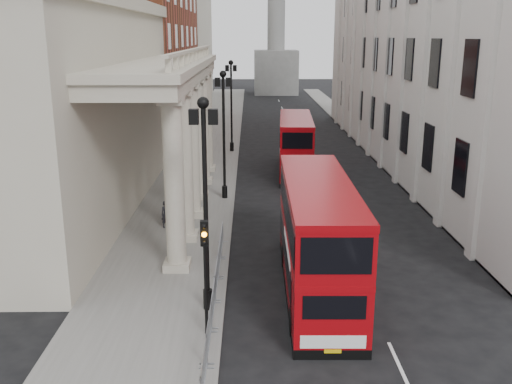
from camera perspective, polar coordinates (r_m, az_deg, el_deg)
name	(u,v)px	position (r m, az deg, el deg)	size (l,w,h in m)	color
ground	(218,367)	(19.66, -3.83, -17.10)	(260.00, 260.00, 0.00)	black
sidewalk_west	(201,166)	(47.91, -5.51, 2.64)	(6.00, 140.00, 0.12)	slate
sidewalk_east	(398,165)	(49.32, 13.98, 2.62)	(3.00, 140.00, 0.12)	slate
kerb	(236,165)	(47.74, -1.98, 2.67)	(0.20, 140.00, 0.14)	slate
portico_building	(58,114)	(36.73, -19.17, 7.41)	(9.00, 28.00, 12.00)	#A9A18E
brick_building	(143,31)	(65.60, -11.22, 15.47)	(9.00, 32.00, 22.00)	brown
west_building_far	(179,39)	(97.26, -7.74, 14.90)	(9.00, 30.00, 20.00)	#A9A18E
east_building	(432,11)	(50.85, 17.19, 16.91)	(8.00, 55.00, 25.00)	beige
monument_column	(276,5)	(108.82, 2.05, 18.20)	(8.00, 8.00, 54.20)	#60605E
lamp_post_south	(205,192)	(21.39, -5.10, 0.03)	(1.05, 0.44, 8.32)	black
lamp_post_mid	(224,126)	(37.04, -3.24, 6.58)	(1.05, 0.44, 8.32)	black
lamp_post_north	(231,100)	(52.89, -2.49, 9.23)	(1.05, 0.44, 8.32)	black
traffic_light	(205,257)	(20.04, -5.12, -6.48)	(0.28, 0.33, 4.30)	black
crowd_barriers	(211,317)	(21.27, -4.50, -12.34)	(0.50, 18.75, 1.10)	gray
bus_near	(317,235)	(24.03, 6.17, -4.30)	(2.81, 11.09, 4.78)	#94060C
bus_far	(296,144)	(45.28, 3.98, 4.83)	(3.05, 10.34, 4.41)	#9E070D
pedestrian_a	(166,214)	(32.34, -8.99, -2.22)	(0.56, 0.37, 1.53)	black
pedestrian_b	(189,183)	(38.48, -6.73, 0.87)	(0.84, 0.66, 1.74)	#292321
pedestrian_c	(193,178)	(40.21, -6.35, 1.40)	(0.77, 0.50, 1.58)	black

